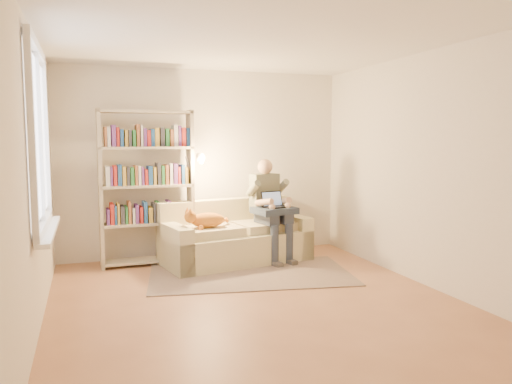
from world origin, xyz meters
name	(u,v)px	position (x,y,z in m)	size (l,w,h in m)	color
floor	(255,301)	(0.00, 0.00, 0.00)	(4.50, 4.50, 0.00)	#986445
ceiling	(255,39)	(0.00, 0.00, 2.60)	(4.00, 4.50, 0.02)	white
wall_left	(35,179)	(-2.00, 0.00, 1.30)	(0.02, 4.50, 2.60)	silver
wall_right	(424,170)	(2.00, 0.00, 1.30)	(0.02, 4.50, 2.60)	silver
wall_back	(204,163)	(0.00, 2.25, 1.30)	(4.00, 0.02, 2.60)	silver
wall_front	(383,199)	(0.00, -2.25, 1.30)	(4.00, 0.02, 2.60)	silver
window	(43,169)	(-1.95, 0.20, 1.38)	(0.12, 1.52, 1.69)	white
sofa	(235,240)	(0.28, 1.66, 0.30)	(2.06, 1.22, 0.82)	beige
person	(269,204)	(0.75, 1.60, 0.77)	(0.47, 0.65, 1.37)	slate
cat	(206,220)	(-0.16, 1.45, 0.63)	(0.64, 0.32, 0.24)	orange
blanket	(272,210)	(0.74, 1.47, 0.70)	(0.52, 0.42, 0.08)	#263243
laptop	(272,203)	(0.74, 1.48, 0.79)	(0.35, 0.31, 0.27)	black
bookshelf	(147,180)	(-0.84, 1.90, 1.12)	(1.34, 0.36, 2.02)	#C2B593
rug	(250,274)	(0.27, 0.98, 0.01)	(2.41, 1.42, 0.01)	#826D5E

